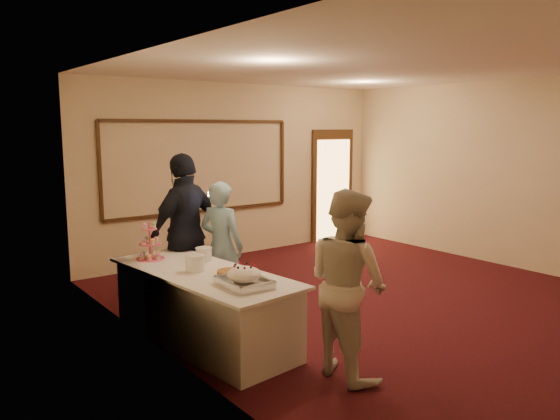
# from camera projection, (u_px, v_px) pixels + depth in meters

# --- Properties ---
(floor) EXTENTS (7.00, 7.00, 0.00)m
(floor) POSITION_uv_depth(u_px,v_px,m) (389.00, 303.00, 7.07)
(floor) COLOR black
(floor) RESTS_ON ground
(room_walls) EXTENTS (6.04, 7.04, 3.02)m
(room_walls) POSITION_uv_depth(u_px,v_px,m) (394.00, 146.00, 6.76)
(room_walls) COLOR beige
(room_walls) RESTS_ON floor
(wall_molding) EXTENTS (3.45, 0.04, 1.55)m
(wall_molding) POSITION_uv_depth(u_px,v_px,m) (201.00, 167.00, 9.09)
(wall_molding) COLOR black
(wall_molding) RESTS_ON room_walls
(doorway) EXTENTS (1.05, 0.07, 2.20)m
(doorway) POSITION_uv_depth(u_px,v_px,m) (332.00, 186.00, 10.91)
(doorway) COLOR black
(doorway) RESTS_ON floor
(buffet_table) EXTENTS (1.16, 2.44, 0.77)m
(buffet_table) POSITION_uv_depth(u_px,v_px,m) (204.00, 306.00, 5.74)
(buffet_table) COLOR silver
(buffet_table) RESTS_ON floor
(pavlova_tray) EXTENTS (0.40, 0.57, 0.20)m
(pavlova_tray) POSITION_uv_depth(u_px,v_px,m) (244.00, 277.00, 5.13)
(pavlova_tray) COLOR silver
(pavlova_tray) RESTS_ON buffet_table
(cupcake_stand) EXTENTS (0.32, 0.32, 0.47)m
(cupcake_stand) POSITION_uv_depth(u_px,v_px,m) (150.00, 245.00, 6.18)
(cupcake_stand) COLOR #D34A76
(cupcake_stand) RESTS_ON buffet_table
(plate_stack_a) EXTENTS (0.21, 0.21, 0.17)m
(plate_stack_a) POSITION_uv_depth(u_px,v_px,m) (195.00, 263.00, 5.68)
(plate_stack_a) COLOR white
(plate_stack_a) RESTS_ON buffet_table
(plate_stack_b) EXTENTS (0.19, 0.19, 0.16)m
(plate_stack_b) POSITION_uv_depth(u_px,v_px,m) (204.00, 254.00, 6.09)
(plate_stack_b) COLOR white
(plate_stack_b) RESTS_ON buffet_table
(tart) EXTENTS (0.30, 0.30, 0.06)m
(tart) POSITION_uv_depth(u_px,v_px,m) (230.00, 273.00, 5.49)
(tart) COLOR white
(tart) RESTS_ON buffet_table
(man) EXTENTS (0.61, 0.70, 1.61)m
(man) POSITION_uv_depth(u_px,v_px,m) (222.00, 246.00, 6.70)
(man) COLOR #7FB0C6
(man) RESTS_ON floor
(woman) EXTENTS (0.70, 0.88, 1.72)m
(woman) POSITION_uv_depth(u_px,v_px,m) (347.00, 283.00, 4.93)
(woman) COLOR beige
(woman) RESTS_ON floor
(guest) EXTENTS (1.23, 0.82, 1.94)m
(guest) POSITION_uv_depth(u_px,v_px,m) (186.00, 232.00, 6.75)
(guest) COLOR black
(guest) RESTS_ON floor
(camera_flash) EXTENTS (0.07, 0.04, 0.05)m
(camera_flash) POSITION_uv_depth(u_px,v_px,m) (211.00, 194.00, 6.57)
(camera_flash) COLOR white
(camera_flash) RESTS_ON guest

